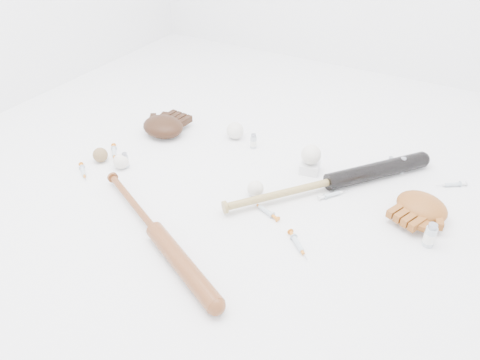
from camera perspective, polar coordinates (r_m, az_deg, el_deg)
The scene contains 22 objects.
bat_dark at distance 1.94m, azimuth 10.89°, elevation -0.22°, with size 0.97×0.07×0.07m, color black, non-canonical shape.
bat_wood at distance 1.70m, azimuth -10.27°, elevation -6.09°, with size 0.86×0.06×0.06m, color brown, non-canonical shape.
glove_dark at distance 2.31m, azimuth -9.36°, elevation 6.49°, with size 0.25×0.25×0.09m, color black, non-canonical shape.
glove_tan at distance 1.89m, azimuth 21.28°, elevation -3.05°, with size 0.23×0.23×0.08m, color brown, non-canonical shape.
trading_card at distance 2.48m, azimuth -9.10°, elevation 7.47°, with size 0.07×0.09×0.01m, color gold.
pedestal at distance 2.04m, azimuth 8.51°, elevation 1.53°, with size 0.08×0.08×0.04m, color white.
baseball_on_pedestal at distance 2.00m, azimuth 8.66°, elevation 3.08°, with size 0.09×0.09×0.09m, color silver.
baseball_left at distance 2.10m, azimuth -14.31°, elevation 2.21°, with size 0.07×0.07×0.07m, color silver.
baseball_upper at distance 2.25m, azimuth -0.60°, elevation 6.04°, with size 0.08×0.08×0.08m, color silver.
baseball_mid at distance 1.87m, azimuth 1.90°, elevation -1.06°, with size 0.07×0.07×0.07m, color silver.
baseball_aged at distance 2.17m, azimuth -16.67°, elevation 2.95°, with size 0.07×0.07×0.07m, color olive.
syringe_0 at distance 2.12m, azimuth -18.58°, elevation 1.00°, with size 0.15×0.03×0.02m, color #ADBCC6, non-canonical shape.
syringe_1 at distance 1.80m, azimuth 3.16°, elevation -3.77°, with size 0.16×0.03×0.02m, color #ADBCC6, non-canonical shape.
syringe_2 at distance 1.91m, azimuth 11.17°, elevation -1.76°, with size 0.15×0.03×0.02m, color #ADBCC6, non-canonical shape.
syringe_3 at distance 1.66m, azimuth 7.06°, elevation -7.76°, with size 0.17×0.03×0.02m, color #ADBCC6, non-canonical shape.
syringe_4 at distance 2.12m, azimuth 24.49°, elevation -0.51°, with size 0.14×0.03×0.02m, color #ADBCC6, non-canonical shape.
syringe_5 at distance 2.22m, azimuth -15.11°, elevation 3.28°, with size 0.16×0.03×0.02m, color #ADBCC6, non-canonical shape.
vial_0 at distance 2.13m, azimuth 17.80°, elevation 2.00°, with size 0.02×0.02×0.06m, color #B4BFC6.
vial_1 at distance 2.12m, azimuth 19.15°, elevation 1.73°, with size 0.03×0.03×0.07m, color #B4BFC6.
vial_2 at distance 2.18m, azimuth 1.65°, elevation 4.77°, with size 0.03×0.03×0.07m, color #B4BFC6.
vial_3 at distance 1.76m, azimuth 22.19°, elevation -6.21°, with size 0.04×0.04×0.09m, color #B4BFC6.
vial_4 at distance 2.10m, azimuth -13.80°, elevation 2.40°, with size 0.03×0.03×0.07m, color #B4BFC6.
Camera 1 is at (0.71, -1.35, 1.14)m, focal length 35.00 mm.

